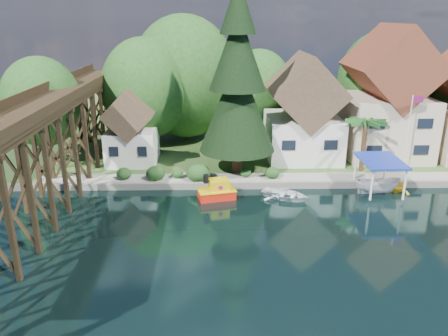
{
  "coord_description": "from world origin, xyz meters",
  "views": [
    {
      "loc": [
        -2.4,
        -29.36,
        15.21
      ],
      "look_at": [
        -1.64,
        6.0,
        2.74
      ],
      "focal_mm": 35.0,
      "sensor_mm": 36.0,
      "label": 1
    }
  ],
  "objects_px": {
    "shed": "(132,131)",
    "boat_yellow": "(399,185)",
    "house_center": "(387,102)",
    "conifer": "(237,83)",
    "trestle_bridge": "(48,142)",
    "tugboat": "(217,191)",
    "boat_white_a": "(285,193)",
    "boat_canopy": "(378,179)",
    "palm_tree": "(366,123)",
    "flagpole": "(410,125)",
    "house_left": "(303,115)"
  },
  "relations": [
    {
      "from": "shed",
      "to": "boat_yellow",
      "type": "distance_m",
      "value": 26.5
    },
    {
      "from": "house_center",
      "to": "conifer",
      "type": "bearing_deg",
      "value": -162.88
    },
    {
      "from": "trestle_bridge",
      "to": "conifer",
      "type": "xyz_separation_m",
      "value": [
        15.72,
        6.31,
        3.83
      ]
    },
    {
      "from": "shed",
      "to": "tugboat",
      "type": "distance_m",
      "value": 12.75
    },
    {
      "from": "boat_white_a",
      "to": "boat_canopy",
      "type": "distance_m",
      "value": 8.5
    },
    {
      "from": "trestle_bridge",
      "to": "boat_yellow",
      "type": "relative_size",
      "value": 17.51
    },
    {
      "from": "tugboat",
      "to": "conifer",
      "type": "bearing_deg",
      "value": 71.0
    },
    {
      "from": "house_center",
      "to": "boat_canopy",
      "type": "relative_size",
      "value": 2.77
    },
    {
      "from": "trestle_bridge",
      "to": "boat_white_a",
      "type": "distance_m",
      "value": 20.34
    },
    {
      "from": "boat_yellow",
      "to": "trestle_bridge",
      "type": "bearing_deg",
      "value": 63.84
    },
    {
      "from": "boat_canopy",
      "to": "palm_tree",
      "type": "bearing_deg",
      "value": 89.7
    },
    {
      "from": "boat_white_a",
      "to": "boat_yellow",
      "type": "height_order",
      "value": "boat_yellow"
    },
    {
      "from": "flagpole",
      "to": "boat_white_a",
      "type": "height_order",
      "value": "flagpole"
    },
    {
      "from": "boat_canopy",
      "to": "flagpole",
      "type": "bearing_deg",
      "value": 47.17
    },
    {
      "from": "house_center",
      "to": "flagpole",
      "type": "height_order",
      "value": "house_center"
    },
    {
      "from": "palm_tree",
      "to": "flagpole",
      "type": "distance_m",
      "value": 4.3
    },
    {
      "from": "house_left",
      "to": "boat_white_a",
      "type": "height_order",
      "value": "house_left"
    },
    {
      "from": "trestle_bridge",
      "to": "house_left",
      "type": "distance_m",
      "value": 25.42
    },
    {
      "from": "shed",
      "to": "boat_canopy",
      "type": "xyz_separation_m",
      "value": [
        23.13,
        -7.9,
        -2.45
      ]
    },
    {
      "from": "trestle_bridge",
      "to": "tugboat",
      "type": "bearing_deg",
      "value": 2.48
    },
    {
      "from": "conifer",
      "to": "palm_tree",
      "type": "relative_size",
      "value": 3.27
    },
    {
      "from": "palm_tree",
      "to": "trestle_bridge",
      "type": "bearing_deg",
      "value": -167.66
    },
    {
      "from": "flagpole",
      "to": "boat_yellow",
      "type": "xyz_separation_m",
      "value": [
        -2.22,
        -4.23,
        -4.47
      ]
    },
    {
      "from": "house_center",
      "to": "conifer",
      "type": "xyz_separation_m",
      "value": [
        -16.28,
        -5.01,
        2.76
      ]
    },
    {
      "from": "tugboat",
      "to": "flagpole",
      "type": "bearing_deg",
      "value": 16.36
    },
    {
      "from": "boat_white_a",
      "to": "boat_yellow",
      "type": "distance_m",
      "value": 10.59
    },
    {
      "from": "boat_canopy",
      "to": "trestle_bridge",
      "type": "bearing_deg",
      "value": -177.1
    },
    {
      "from": "house_left",
      "to": "trestle_bridge",
      "type": "bearing_deg",
      "value": -154.79
    },
    {
      "from": "house_center",
      "to": "tugboat",
      "type": "bearing_deg",
      "value": -149.53
    },
    {
      "from": "tugboat",
      "to": "boat_yellow",
      "type": "bearing_deg",
      "value": 4.38
    },
    {
      "from": "shed",
      "to": "boat_white_a",
      "type": "distance_m",
      "value": 17.47
    },
    {
      "from": "house_left",
      "to": "shed",
      "type": "distance_m",
      "value": 18.11
    },
    {
      "from": "house_center",
      "to": "palm_tree",
      "type": "relative_size",
      "value": 2.52
    },
    {
      "from": "palm_tree",
      "to": "tugboat",
      "type": "bearing_deg",
      "value": -158.87
    },
    {
      "from": "flagpole",
      "to": "boat_canopy",
      "type": "height_order",
      "value": "flagpole"
    },
    {
      "from": "trestle_bridge",
      "to": "palm_tree",
      "type": "bearing_deg",
      "value": 12.34
    },
    {
      "from": "boat_yellow",
      "to": "house_center",
      "type": "bearing_deg",
      "value": -40.26
    },
    {
      "from": "flagpole",
      "to": "house_left",
      "type": "bearing_deg",
      "value": 153.34
    },
    {
      "from": "shed",
      "to": "tugboat",
      "type": "bearing_deg",
      "value": -44.93
    },
    {
      "from": "trestle_bridge",
      "to": "conifer",
      "type": "height_order",
      "value": "conifer"
    },
    {
      "from": "trestle_bridge",
      "to": "boat_white_a",
      "type": "relative_size",
      "value": 10.58
    },
    {
      "from": "flagpole",
      "to": "boat_canopy",
      "type": "relative_size",
      "value": 1.51
    },
    {
      "from": "palm_tree",
      "to": "boat_canopy",
      "type": "xyz_separation_m",
      "value": [
        -0.02,
        -4.73,
        -3.93
      ]
    },
    {
      "from": "tugboat",
      "to": "boat_canopy",
      "type": "distance_m",
      "value": 14.42
    },
    {
      "from": "house_center",
      "to": "shed",
      "type": "xyz_separation_m",
      "value": [
        -27.0,
        -2.0,
        -2.59
      ]
    },
    {
      "from": "shed",
      "to": "boat_canopy",
      "type": "height_order",
      "value": "shed"
    },
    {
      "from": "boat_yellow",
      "to": "conifer",
      "type": "bearing_deg",
      "value": 43.25
    },
    {
      "from": "tugboat",
      "to": "boat_white_a",
      "type": "xyz_separation_m",
      "value": [
        5.97,
        -0.04,
        -0.27
      ]
    },
    {
      "from": "house_center",
      "to": "conifer",
      "type": "distance_m",
      "value": 17.25
    },
    {
      "from": "trestle_bridge",
      "to": "conifer",
      "type": "distance_m",
      "value": 17.37
    }
  ]
}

